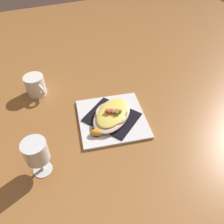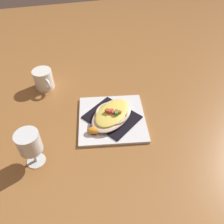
{
  "view_description": "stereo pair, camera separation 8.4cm",
  "coord_description": "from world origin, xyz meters",
  "views": [
    {
      "loc": [
        0.23,
        0.56,
        0.63
      ],
      "look_at": [
        0.0,
        0.0,
        0.04
      ],
      "focal_mm": 36.32,
      "sensor_mm": 36.0,
      "label": 1
    },
    {
      "loc": [
        0.15,
        0.58,
        0.63
      ],
      "look_at": [
        0.0,
        0.0,
        0.04
      ],
      "focal_mm": 36.32,
      "sensor_mm": 36.0,
      "label": 2
    }
  ],
  "objects": [
    {
      "name": "orange_garnish",
      "position": [
        0.08,
        0.05,
        0.02
      ],
      "size": [
        0.06,
        0.06,
        0.02
      ],
      "color": "#531669",
      "rests_on": "square_plate"
    },
    {
      "name": "folded_napkin",
      "position": [
        0.0,
        0.0,
        0.01
      ],
      "size": [
        0.23,
        0.24,
        0.0
      ],
      "primitive_type": "cube",
      "rotation": [
        0.0,
        0.0,
        0.62
      ],
      "color": "black",
      "rests_on": "square_plate"
    },
    {
      "name": "square_plate",
      "position": [
        0.0,
        0.0,
        0.01
      ],
      "size": [
        0.29,
        0.29,
        0.01
      ],
      "primitive_type": "cube",
      "rotation": [
        0.0,
        0.0,
        -0.17
      ],
      "color": "white",
      "rests_on": "ground_plane"
    },
    {
      "name": "gratin_dish",
      "position": [
        -0.0,
        0.0,
        0.03
      ],
      "size": [
        0.23,
        0.23,
        0.04
      ],
      "color": "beige",
      "rests_on": "folded_napkin"
    },
    {
      "name": "coffee_mug",
      "position": [
        0.24,
        -0.27,
        0.04
      ],
      "size": [
        0.08,
        0.11,
        0.09
      ],
      "color": "white",
      "rests_on": "ground_plane"
    },
    {
      "name": "ground_plane",
      "position": [
        0.0,
        0.0,
        0.0
      ],
      "size": [
        2.6,
        2.6,
        0.0
      ],
      "primitive_type": "plane",
      "color": "#976232"
    },
    {
      "name": "stemmed_glass",
      "position": [
        0.29,
        0.12,
        0.09
      ],
      "size": [
        0.07,
        0.07,
        0.13
      ],
      "color": "white",
      "rests_on": "ground_plane"
    }
  ]
}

